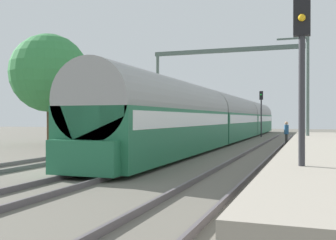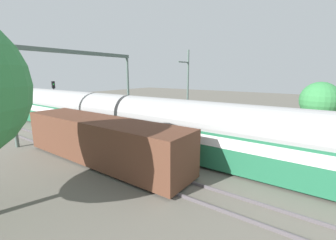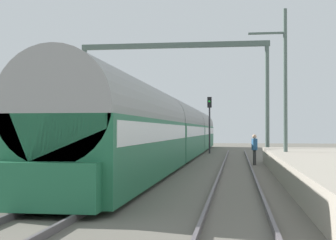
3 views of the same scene
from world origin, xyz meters
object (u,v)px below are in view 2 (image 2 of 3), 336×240
Objects in this scene: person_crossing at (154,118)px; railway_signal_far at (54,95)px; passenger_train at (73,110)px; freight_car at (101,140)px; catenary_gantry at (81,74)px.

railway_signal_far reaches higher than person_crossing.
passenger_train is 10.66m from freight_car.
freight_car reaches higher than person_crossing.
freight_car is 2.72× the size of railway_signal_far.
person_crossing is at bearing 18.47° from freight_car.
railway_signal_far reaches higher than passenger_train.
passenger_train is 3.78× the size of freight_car.
person_crossing is 0.14× the size of catenary_gantry.
freight_car is at bearing -113.07° from passenger_train.
railway_signal_far is at bearing 75.02° from passenger_train.
person_crossing is at bearing -76.76° from railway_signal_far.
railway_signal_far reaches higher than freight_car.
catenary_gantry is (-5.18, 4.80, 4.62)m from person_crossing.
person_crossing is 14.37m from railway_signal_far.
catenary_gantry is (4.18, 7.92, 4.18)m from freight_car.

